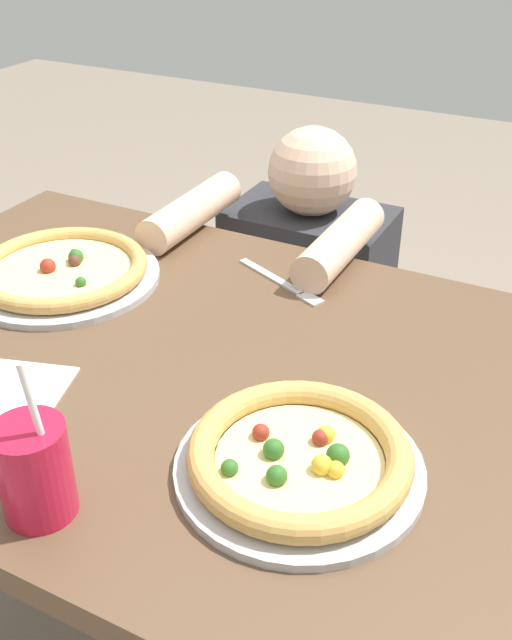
% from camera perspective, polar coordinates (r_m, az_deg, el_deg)
% --- Properties ---
extents(dining_table, '(1.30, 0.82, 0.75)m').
position_cam_1_polar(dining_table, '(1.14, -3.74, -7.93)').
color(dining_table, brown).
rests_on(dining_table, ground).
extents(pizza_near, '(0.30, 0.30, 0.04)m').
position_cam_1_polar(pizza_near, '(0.88, 3.36, -10.56)').
color(pizza_near, '#B7B7BC').
rests_on(pizza_near, dining_table).
extents(pizza_far, '(0.33, 0.33, 0.04)m').
position_cam_1_polar(pizza_far, '(1.32, -14.65, 3.66)').
color(pizza_far, '#B7B7BC').
rests_on(pizza_far, dining_table).
extents(drink_cup_colored, '(0.08, 0.08, 0.20)m').
position_cam_1_polar(drink_cup_colored, '(0.85, -16.63, -10.98)').
color(drink_cup_colored, red).
rests_on(drink_cup_colored, dining_table).
extents(paper_napkin, '(0.19, 0.18, 0.00)m').
position_cam_1_polar(paper_napkin, '(1.07, -18.76, -5.28)').
color(paper_napkin, white).
rests_on(paper_napkin, dining_table).
extents(fork, '(0.19, 0.10, 0.00)m').
position_cam_1_polar(fork, '(1.27, 2.10, 2.83)').
color(fork, silver).
rests_on(fork, dining_table).
extents(diner_seated, '(0.38, 0.51, 0.91)m').
position_cam_1_polar(diner_seated, '(1.75, 3.71, -0.89)').
color(diner_seated, '#333847').
rests_on(diner_seated, ground).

